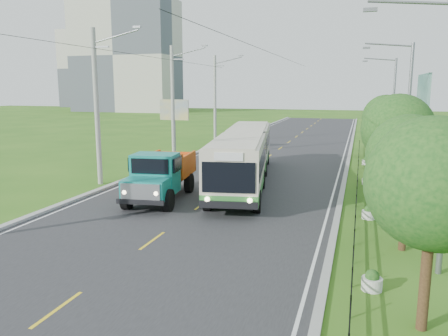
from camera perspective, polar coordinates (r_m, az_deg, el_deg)
The scene contains 30 objects.
ground at distance 18.59m, azimuth -9.34°, elevation -9.38°, with size 240.00×240.00×0.00m, color #2C5F16.
road at distance 37.00m, azimuth 4.64°, elevation 0.60°, with size 14.00×120.00×0.02m, color #28282B.
curb_left at distance 39.18m, azimuth -5.68°, elevation 1.23°, with size 0.40×120.00×0.15m, color #9E9E99.
curb_right at distance 36.13m, azimuth 15.76°, elevation 0.08°, with size 0.30×120.00×0.10m, color #9E9E99.
edge_line_left at distance 38.98m, azimuth -4.94°, elevation 1.11°, with size 0.12×120.00×0.00m, color silver.
edge_line_right at distance 36.15m, azimuth 14.97°, elevation 0.07°, with size 0.12×120.00×0.00m, color silver.
centre_dash at distance 18.59m, azimuth -9.34°, elevation -9.32°, with size 0.12×2.20×0.00m, color yellow.
railing_right at distance 30.18m, azimuth 17.03°, elevation -1.47°, with size 0.04×40.00×0.60m, color black.
pole_near at distance 29.50m, azimuth -16.24°, elevation 7.71°, with size 3.51×0.32×10.00m.
pole_mid at distance 40.06m, azimuth -6.66°, elevation 8.62°, with size 3.51×0.32×10.00m.
pole_far at distance 51.25m, azimuth -1.15°, elevation 9.04°, with size 3.51×0.32×10.00m.
tree_front at distance 12.14m, azimuth 25.81°, elevation -2.62°, with size 3.36×3.41×5.60m.
tree_second at distance 18.03m, azimuth 23.09°, elevation 0.86°, with size 3.18×3.26×5.30m.
tree_third at distance 23.91m, azimuth 21.81°, elevation 4.21°, with size 3.60×3.62×6.00m.
tree_fourth at distance 29.91m, azimuth 20.93°, elevation 4.57°, with size 3.24×3.31×5.40m.
tree_fifth at distance 35.86m, azimuth 20.41°, elevation 5.87°, with size 3.48×3.52×5.80m.
tree_back at distance 41.85m, azimuth 20.00°, elevation 6.17°, with size 3.30×3.36×5.50m.
streetlight_near at distance 15.87m, azimuth 26.99°, elevation 4.43°, with size 3.02×0.20×9.07m.
streetlight_mid at distance 29.74m, azimuth 22.63°, elevation 6.98°, with size 3.02×0.20×9.07m.
streetlight_far at distance 43.69m, azimuth 21.04°, elevation 7.89°, with size 3.02×0.20×9.07m.
planter_front at distance 14.84m, azimuth 18.76°, elevation -13.84°, with size 0.64×0.64×0.67m.
planter_near at distance 22.40m, azimuth 18.36°, elevation -5.60°, with size 0.64×0.64×0.67m.
planter_mid at distance 30.19m, azimuth 18.17°, elevation -1.56°, with size 0.64×0.64×0.67m.
planter_far at distance 38.06m, azimuth 18.06°, elevation 0.82°, with size 0.64×0.64×0.67m.
billboard_left at distance 43.35m, azimuth -6.52°, elevation 7.12°, with size 3.00×0.20×5.20m.
billboard_right at distance 35.86m, azimuth 24.51°, elevation 7.99°, with size 0.24×6.00×7.30m.
apartment_near at distance 127.58m, azimuth -12.66°, elevation 14.00°, with size 28.00×14.00×30.00m, color #B7B2A3.
apartment_far at distance 161.78m, azimuth -15.98°, elevation 12.31°, with size 24.00×14.00×26.00m, color #B7B2A3.
bus at distance 29.10m, azimuth 2.67°, elevation 2.02°, with size 5.79×17.76×3.39m.
dump_truck at distance 24.85m, azimuth -8.26°, elevation -0.59°, with size 3.32×6.86×2.77m.
Camera 1 is at (7.99, -15.59, 6.22)m, focal length 35.00 mm.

